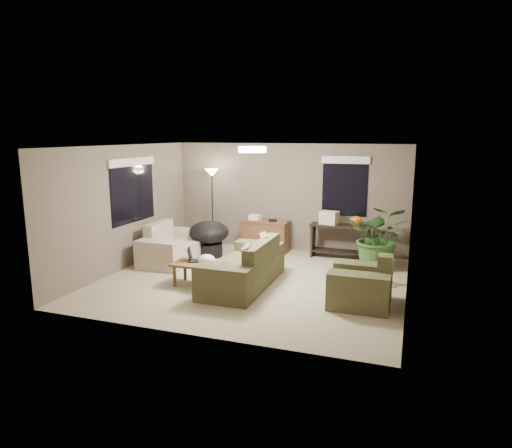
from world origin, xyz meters
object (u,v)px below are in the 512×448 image
(papasan_chair, at_px, (209,236))
(cat_scratching_post, at_px, (386,273))
(armchair, at_px, (361,286))
(coffee_table, at_px, (200,266))
(console_table, at_px, (340,239))
(main_sofa, at_px, (245,270))
(floor_lamp, at_px, (212,182))
(houseplant, at_px, (379,244))
(loveseat, at_px, (172,248))
(desk, at_px, (265,236))

(papasan_chair, height_order, cat_scratching_post, papasan_chair)
(armchair, xyz_separation_m, papasan_chair, (-3.58, 1.89, 0.17))
(coffee_table, bearing_deg, papasan_chair, 110.58)
(armchair, relative_size, console_table, 0.77)
(main_sofa, height_order, floor_lamp, floor_lamp)
(papasan_chair, xyz_separation_m, floor_lamp, (-0.22, 0.68, 1.13))
(coffee_table, xyz_separation_m, houseplant, (2.95, 2.18, 0.16))
(console_table, bearing_deg, armchair, -73.85)
(console_table, height_order, houseplant, houseplant)
(loveseat, distance_m, cat_scratching_post, 4.46)
(loveseat, distance_m, desk, 2.20)
(floor_lamp, bearing_deg, main_sofa, -53.73)
(houseplant, bearing_deg, main_sofa, -138.91)
(armchair, bearing_deg, houseplant, 87.62)
(desk, distance_m, houseplant, 2.65)
(coffee_table, height_order, floor_lamp, floor_lamp)
(console_table, bearing_deg, houseplant, -31.86)
(loveseat, relative_size, houseplant, 1.21)
(main_sofa, bearing_deg, armchair, -6.94)
(main_sofa, xyz_separation_m, houseplant, (2.19, 1.91, 0.22))
(main_sofa, bearing_deg, console_table, 61.79)
(desk, relative_size, houseplant, 0.83)
(main_sofa, xyz_separation_m, cat_scratching_post, (2.42, 0.88, -0.08))
(main_sofa, relative_size, papasan_chair, 2.42)
(coffee_table, xyz_separation_m, desk, (0.36, 2.68, 0.02))
(main_sofa, xyz_separation_m, desk, (-0.41, 2.40, 0.08))
(floor_lamp, bearing_deg, papasan_chair, -72.39)
(console_table, bearing_deg, desk, -178.32)
(armchair, bearing_deg, cat_scratching_post, 74.19)
(main_sofa, distance_m, cat_scratching_post, 2.58)
(main_sofa, height_order, console_table, main_sofa)
(armchair, bearing_deg, coffee_table, -179.58)
(main_sofa, distance_m, coffee_table, 0.82)
(floor_lamp, height_order, cat_scratching_post, floor_lamp)
(desk, bearing_deg, console_table, 1.68)
(floor_lamp, distance_m, cat_scratching_post, 4.58)
(loveseat, height_order, cat_scratching_post, loveseat)
(floor_lamp, bearing_deg, houseplant, -6.02)
(desk, xyz_separation_m, floor_lamp, (-1.29, -0.08, 1.22))
(loveseat, distance_m, houseplant, 4.34)
(coffee_table, distance_m, console_table, 3.43)
(main_sofa, bearing_deg, desk, 99.62)
(main_sofa, relative_size, floor_lamp, 1.15)
(floor_lamp, bearing_deg, loveseat, -103.73)
(main_sofa, relative_size, desk, 2.00)
(coffee_table, height_order, houseplant, houseplant)
(armchair, distance_m, houseplant, 2.18)
(main_sofa, xyz_separation_m, console_table, (1.32, 2.45, 0.14))
(armchair, distance_m, cat_scratching_post, 1.18)
(main_sofa, bearing_deg, papasan_chair, 132.18)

